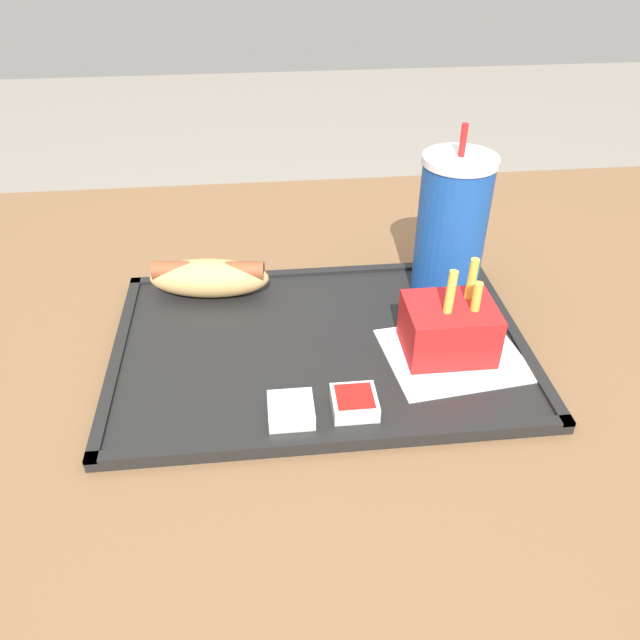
{
  "coord_description": "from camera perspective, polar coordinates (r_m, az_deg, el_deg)",
  "views": [
    {
      "loc": [
        -0.07,
        -0.49,
        1.13
      ],
      "look_at": [
        -0.02,
        0.04,
        0.75
      ],
      "focal_mm": 35.0,
      "sensor_mm": 36.0,
      "label": 1
    }
  ],
  "objects": [
    {
      "name": "sauce_cup_mayo",
      "position": [
        0.58,
        -2.68,
        -8.17
      ],
      "size": [
        0.04,
        0.04,
        0.02
      ],
      "color": "silver",
      "rests_on": "food_tray"
    },
    {
      "name": "food_tray",
      "position": [
        0.68,
        -0.0,
        -2.38
      ],
      "size": [
        0.44,
        0.3,
        0.01
      ],
      "color": "black",
      "rests_on": "dining_table"
    },
    {
      "name": "hot_dog_far",
      "position": [
        0.75,
        -10.09,
        3.91
      ],
      "size": [
        0.15,
        0.07,
        0.04
      ],
      "color": "tan",
      "rests_on": "food_tray"
    },
    {
      "name": "dining_table",
      "position": [
        0.92,
        1.26,
        -21.58
      ],
      "size": [
        1.44,
        0.99,
        0.71
      ],
      "color": "brown",
      "rests_on": "ground_plane"
    },
    {
      "name": "soda_cup",
      "position": [
        0.73,
        11.92,
        8.34
      ],
      "size": [
        0.08,
        0.08,
        0.2
      ],
      "color": "#194CA5",
      "rests_on": "food_tray"
    },
    {
      "name": "paper_napkin",
      "position": [
        0.67,
        12.14,
        -3.33
      ],
      "size": [
        0.15,
        0.13,
        0.0
      ],
      "color": "white",
      "rests_on": "food_tray"
    },
    {
      "name": "sauce_cup_ketchup",
      "position": [
        0.59,
        3.16,
        -7.5
      ],
      "size": [
        0.04,
        0.04,
        0.02
      ],
      "color": "silver",
      "rests_on": "food_tray"
    },
    {
      "name": "fries_carton",
      "position": [
        0.66,
        11.72,
        -0.74
      ],
      "size": [
        0.09,
        0.07,
        0.1
      ],
      "color": "red",
      "rests_on": "food_tray"
    }
  ]
}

